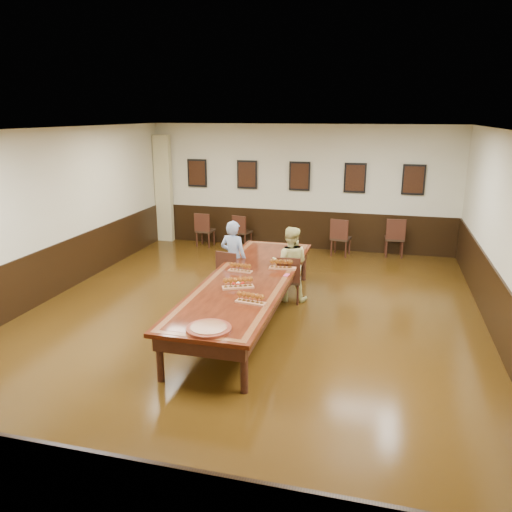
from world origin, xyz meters
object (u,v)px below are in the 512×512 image
(spare_chair_b, at_px, (243,231))
(chair_woman, at_px, (289,278))
(chair_man, at_px, (231,273))
(spare_chair_a, at_px, (205,229))
(conference_table, at_px, (249,286))
(carved_platter, at_px, (209,329))
(spare_chair_c, at_px, (341,237))
(person_man, at_px, (233,258))
(spare_chair_d, at_px, (394,237))
(person_woman, at_px, (290,264))

(spare_chair_b, bearing_deg, chair_woman, 132.06)
(chair_man, bearing_deg, spare_chair_a, -51.32)
(chair_man, xyz_separation_m, conference_table, (0.64, -1.04, 0.15))
(chair_man, relative_size, chair_woman, 1.01)
(chair_woman, xyz_separation_m, carved_platter, (-0.45, -3.19, 0.31))
(spare_chair_b, bearing_deg, spare_chair_c, -170.66)
(person_man, bearing_deg, spare_chair_c, -107.01)
(carved_platter, bearing_deg, conference_table, 91.77)
(chair_man, height_order, spare_chair_d, spare_chair_d)
(spare_chair_b, xyz_separation_m, person_man, (0.84, -3.54, 0.30))
(spare_chair_c, height_order, carved_platter, spare_chair_c)
(spare_chair_d, height_order, carved_platter, spare_chair_d)
(spare_chair_c, distance_m, person_man, 3.79)
(chair_man, xyz_separation_m, spare_chair_c, (1.80, 3.43, 0.02))
(spare_chair_c, relative_size, spare_chair_d, 0.98)
(spare_chair_b, distance_m, person_man, 3.65)
(spare_chair_d, distance_m, person_man, 4.75)
(person_man, bearing_deg, spare_chair_d, -119.40)
(spare_chair_a, relative_size, spare_chair_c, 0.96)
(spare_chair_d, bearing_deg, chair_man, 46.05)
(spare_chair_a, distance_m, person_woman, 4.51)
(spare_chair_b, xyz_separation_m, spare_chair_d, (3.91, 0.07, 0.06))
(spare_chair_a, relative_size, spare_chair_b, 1.05)
(chair_man, relative_size, spare_chair_d, 0.94)
(conference_table, bearing_deg, person_woman, 65.16)
(spare_chair_d, xyz_separation_m, conference_table, (-2.46, -4.75, 0.12))
(spare_chair_d, xyz_separation_m, person_man, (-3.08, -3.61, 0.25))
(spare_chair_c, distance_m, spare_chair_d, 1.32)
(spare_chair_c, relative_size, person_woman, 0.67)
(spare_chair_a, bearing_deg, spare_chair_d, -173.98)
(chair_man, height_order, chair_woman, chair_man)
(person_man, bearing_deg, chair_man, 90.00)
(chair_man, bearing_deg, spare_chair_c, -106.59)
(spare_chair_b, distance_m, person_woman, 4.10)
(chair_man, distance_m, chair_woman, 1.16)
(spare_chair_b, bearing_deg, spare_chair_d, -165.24)
(spare_chair_b, relative_size, person_woman, 0.61)
(chair_man, relative_size, carved_platter, 1.35)
(spare_chair_a, distance_m, carved_platter, 7.15)
(chair_man, distance_m, spare_chair_d, 4.83)
(chair_man, height_order, person_man, person_man)
(spare_chair_a, bearing_deg, spare_chair_c, -177.22)
(person_woman, bearing_deg, conference_table, 59.47)
(spare_chair_d, relative_size, carved_platter, 1.43)
(chair_man, xyz_separation_m, spare_chair_d, (3.10, 3.70, 0.03))
(chair_woman, bearing_deg, spare_chair_d, -123.04)
(conference_table, bearing_deg, chair_man, 121.64)
(spare_chair_c, distance_m, person_woman, 3.45)
(person_woman, relative_size, carved_platter, 2.09)
(spare_chair_c, bearing_deg, conference_table, 85.16)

